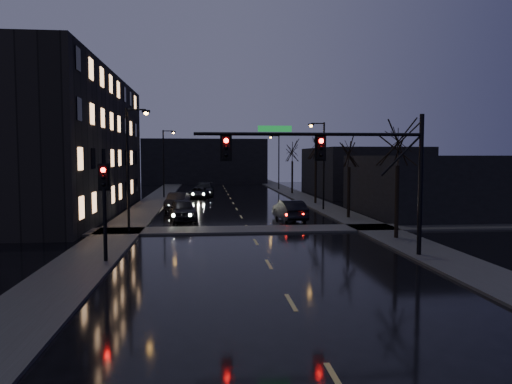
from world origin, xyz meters
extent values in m
plane|color=black|center=(0.00, 0.00, 0.00)|extent=(160.00, 160.00, 0.00)
cube|color=#2D2D2B|center=(-8.50, 35.00, 0.06)|extent=(3.00, 140.00, 0.12)
cube|color=#2D2D2B|center=(8.50, 35.00, 0.06)|extent=(3.00, 140.00, 0.12)
cube|color=#2D2D2B|center=(0.00, 18.50, 0.06)|extent=(40.00, 3.00, 0.12)
cube|color=black|center=(-16.50, 30.00, 6.00)|extent=(12.00, 30.00, 12.00)
cube|color=black|center=(15.50, 26.00, 2.50)|extent=(10.00, 14.00, 5.00)
cube|color=black|center=(17.00, 48.00, 3.00)|extent=(12.00, 18.00, 6.00)
cube|color=black|center=(-3.00, 78.00, 4.00)|extent=(22.00, 10.00, 8.00)
cylinder|color=black|center=(7.60, 9.00, 3.50)|extent=(0.22, 0.22, 7.00)
cylinder|color=black|center=(2.10, 9.00, 6.00)|extent=(11.00, 0.16, 0.16)
cylinder|color=black|center=(6.60, 9.00, 5.00)|extent=(2.05, 0.10, 2.05)
cube|color=#0C591E|center=(0.40, 9.00, 6.25)|extent=(1.60, 0.04, 0.28)
cube|color=black|center=(-1.90, 9.00, 5.35)|extent=(0.35, 0.28, 1.05)
sphere|color=#FF0705|center=(-1.90, 8.84, 5.68)|extent=(0.22, 0.22, 0.22)
cube|color=black|center=(2.60, 9.00, 5.35)|extent=(0.35, 0.28, 1.05)
sphere|color=#FF0705|center=(2.60, 8.84, 5.68)|extent=(0.22, 0.22, 0.22)
cylinder|color=black|center=(-7.50, 9.00, 2.20)|extent=(0.18, 0.18, 4.40)
cube|color=black|center=(-7.50, 9.00, 4.00)|extent=(0.35, 0.28, 1.05)
sphere|color=#FF0705|center=(-7.50, 8.84, 4.33)|extent=(0.22, 0.22, 0.22)
cylinder|color=black|center=(8.40, 14.00, 2.20)|extent=(0.24, 0.24, 4.40)
cylinder|color=black|center=(8.40, 24.00, 2.06)|extent=(0.24, 0.24, 4.12)
cylinder|color=black|center=(8.40, 36.00, 2.34)|extent=(0.24, 0.24, 4.68)
cylinder|color=black|center=(8.40, 50.00, 2.15)|extent=(0.24, 0.24, 4.29)
cylinder|color=black|center=(-7.80, 18.00, 4.00)|extent=(0.16, 0.16, 8.00)
cylinder|color=black|center=(-7.20, 18.00, 7.90)|extent=(1.20, 0.10, 0.10)
cube|color=black|center=(-6.60, 18.00, 7.80)|extent=(0.50, 0.25, 0.15)
sphere|color=orange|center=(-6.60, 18.00, 7.70)|extent=(0.28, 0.28, 0.28)
cylinder|color=black|center=(-7.80, 45.00, 4.00)|extent=(0.16, 0.16, 8.00)
cylinder|color=black|center=(-7.20, 45.00, 7.90)|extent=(1.20, 0.10, 0.10)
cube|color=black|center=(-6.60, 45.00, 7.80)|extent=(0.50, 0.25, 0.15)
sphere|color=orange|center=(-6.60, 45.00, 7.70)|extent=(0.28, 0.28, 0.28)
cylinder|color=black|center=(7.80, 30.00, 4.00)|extent=(0.16, 0.16, 8.00)
cylinder|color=black|center=(7.20, 30.00, 7.90)|extent=(1.20, 0.10, 0.10)
cube|color=black|center=(6.60, 30.00, 7.80)|extent=(0.50, 0.25, 0.15)
sphere|color=orange|center=(6.60, 30.00, 7.70)|extent=(0.28, 0.28, 0.28)
cylinder|color=black|center=(7.80, 58.00, 4.00)|extent=(0.16, 0.16, 8.00)
cylinder|color=black|center=(7.20, 58.00, 7.90)|extent=(1.20, 0.10, 0.10)
cube|color=black|center=(6.60, 58.00, 7.80)|extent=(0.50, 0.25, 0.15)
sphere|color=orange|center=(6.60, 58.00, 7.70)|extent=(0.28, 0.28, 0.28)
imported|color=black|center=(-4.63, 24.37, 0.83)|extent=(2.58, 5.08, 1.66)
imported|color=black|center=(-5.48, 31.72, 0.79)|extent=(2.22, 4.97, 1.59)
imported|color=black|center=(-3.73, 44.59, 0.66)|extent=(2.80, 4.99, 1.32)
imported|color=black|center=(-3.04, 48.45, 0.82)|extent=(2.57, 5.73, 1.63)
imported|color=black|center=(3.58, 23.40, 0.78)|extent=(2.18, 4.91, 1.57)
camera|label=1|loc=(-2.84, -14.41, 4.96)|focal=35.00mm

